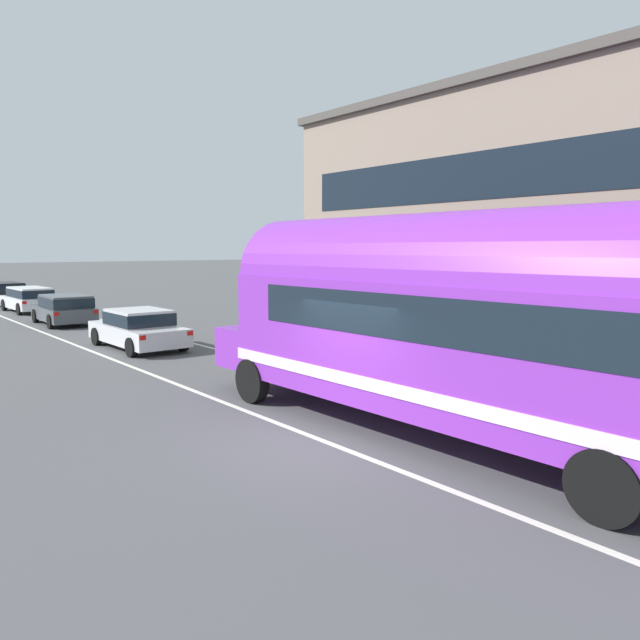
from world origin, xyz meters
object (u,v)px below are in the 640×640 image
object	(u,v)px
painted_bus	(467,317)
car_second	(65,308)
car_fourth	(5,292)
car_lead	(139,327)
car_third	(29,298)

from	to	relation	value
painted_bus	car_second	bearing A→B (deg)	90.61
car_second	car_fourth	world-z (taller)	same
car_lead	painted_bus	bearing A→B (deg)	-88.98
car_lead	car_fourth	bearing A→B (deg)	89.44
painted_bus	car_fourth	xyz separation A→B (m)	(-0.04, 35.13, -1.52)
car_fourth	car_lead	bearing A→B (deg)	-90.56
painted_bus	car_lead	xyz separation A→B (m)	(-0.24, 13.74, -1.56)
car_lead	car_fourth	world-z (taller)	same
painted_bus	car_third	bearing A→B (deg)	90.18
car_lead	car_third	distance (m)	15.35
car_third	car_fourth	size ratio (longest dim) A/B	1.02
car_third	car_fourth	xyz separation A→B (m)	(0.06, 6.05, -0.01)
car_second	car_fourth	size ratio (longest dim) A/B	0.96
car_fourth	painted_bus	bearing A→B (deg)	-89.94
car_third	car_second	bearing A→B (deg)	-91.21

